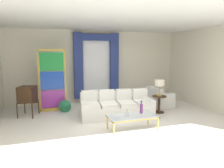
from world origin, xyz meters
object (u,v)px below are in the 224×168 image
at_px(armchair_white, 159,100).
at_px(table_lamp_brass, 160,84).
at_px(couch_white_long, 116,107).
at_px(bottle_crystal_tall, 141,108).
at_px(stained_glass_divider, 52,82).
at_px(coffee_table, 132,117).
at_px(bottle_blue_decanter, 127,114).
at_px(vintage_tv, 27,94).
at_px(peacock_figurine, 65,107).
at_px(round_side_table, 159,103).

height_order(armchair_white, table_lamp_brass, table_lamp_brass).
height_order(couch_white_long, bottle_crystal_tall, couch_white_long).
bearing_deg(bottle_crystal_tall, stained_glass_divider, 132.52).
distance_m(coffee_table, bottle_blue_decanter, 0.19).
distance_m(couch_white_long, vintage_tv, 2.94).
xyz_separation_m(bottle_blue_decanter, peacock_figurine, (-1.42, 2.26, -0.25)).
bearing_deg(bottle_crystal_tall, vintage_tv, 146.09).
bearing_deg(coffee_table, vintage_tv, 141.57).
bearing_deg(vintage_tv, coffee_table, -38.43).
height_order(armchair_white, round_side_table, armchair_white).
xyz_separation_m(coffee_table, armchair_white, (1.93, 1.92, -0.09)).
height_order(armchair_white, peacock_figurine, armchair_white).
height_order(coffee_table, vintage_tv, vintage_tv).
relative_size(couch_white_long, vintage_tv, 1.79).
bearing_deg(bottle_blue_decanter, round_side_table, 37.41).
relative_size(couch_white_long, stained_glass_divider, 1.09).
distance_m(couch_white_long, peacock_figurine, 1.81).
relative_size(bottle_crystal_tall, round_side_table, 0.61).
height_order(couch_white_long, peacock_figurine, couch_white_long).
bearing_deg(round_side_table, armchair_white, 59.88).
xyz_separation_m(armchair_white, round_side_table, (-0.37, -0.65, 0.07)).
height_order(coffee_table, bottle_crystal_tall, bottle_crystal_tall).
xyz_separation_m(bottle_crystal_tall, vintage_tv, (-3.09, 2.08, 0.17)).
distance_m(couch_white_long, armchair_white, 2.00).
relative_size(peacock_figurine, round_side_table, 1.01).
bearing_deg(vintage_tv, stained_glass_divider, 26.95).
distance_m(bottle_crystal_tall, armchair_white, 2.43).
relative_size(couch_white_long, table_lamp_brass, 4.22).
height_order(couch_white_long, stained_glass_divider, stained_glass_divider).
height_order(couch_white_long, bottle_blue_decanter, couch_white_long).
distance_m(armchair_white, table_lamp_brass, 1.05).
bearing_deg(stained_glass_divider, coffee_table, -53.05).
height_order(coffee_table, table_lamp_brass, table_lamp_brass).
xyz_separation_m(coffee_table, peacock_figurine, (-1.58, 2.23, -0.16)).
bearing_deg(bottle_crystal_tall, peacock_figurine, 132.02).
xyz_separation_m(couch_white_long, round_side_table, (1.55, -0.08, 0.05)).
xyz_separation_m(armchair_white, peacock_figurine, (-3.51, 0.31, -0.07)).
bearing_deg(armchair_white, table_lamp_brass, -120.12).
distance_m(armchair_white, peacock_figurine, 3.52).
distance_m(coffee_table, bottle_crystal_tall, 0.39).
bearing_deg(table_lamp_brass, couch_white_long, 176.88).
xyz_separation_m(bottle_crystal_tall, table_lamp_brass, (1.24, 1.16, 0.47)).
distance_m(bottle_crystal_tall, stained_glass_divider, 3.42).
height_order(coffee_table, round_side_table, round_side_table).
distance_m(couch_white_long, round_side_table, 1.55).
relative_size(couch_white_long, bottle_crystal_tall, 6.65).
bearing_deg(round_side_table, stained_glass_divider, 159.23).
bearing_deg(vintage_tv, table_lamp_brass, -12.04).
relative_size(vintage_tv, table_lamp_brass, 2.36).
height_order(couch_white_long, table_lamp_brass, table_lamp_brass).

